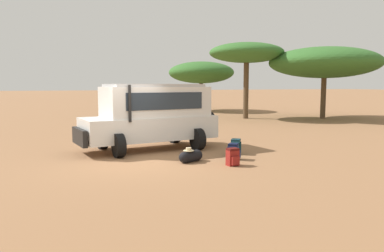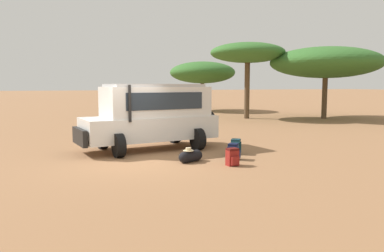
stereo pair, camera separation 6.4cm
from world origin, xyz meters
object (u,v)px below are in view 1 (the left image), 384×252
Objects in this scene: acacia_tree_centre_back at (201,73)px; backpack_near_rear_wheel at (235,147)px; duffel_bag_low_black_case at (191,156)px; backpack_cluster_center at (233,157)px; acacia_tree_right_mid at (325,63)px; backpack_beside_front_wheel at (234,152)px; safari_vehicle at (152,115)px; acacia_tree_left_mid at (247,53)px.

backpack_near_rear_wheel is at bearing -109.25° from acacia_tree_centre_back.
backpack_near_rear_wheel reaches higher than duffel_bag_low_black_case.
backpack_cluster_center is 18.34m from acacia_tree_right_mid.
acacia_tree_right_mid reaches higher than duffel_bag_low_black_case.
backpack_cluster_center is 0.08× the size of acacia_tree_centre_back.
backpack_beside_front_wheel is at bearing -4.90° from duffel_bag_low_black_case.
safari_vehicle is 10.30× the size of backpack_near_rear_wheel.
acacia_tree_left_mid is 0.68× the size of acacia_tree_right_mid.
safari_vehicle is at bearing -150.96° from acacia_tree_right_mid.
acacia_tree_centre_back reaches higher than duffel_bag_low_black_case.
acacia_tree_centre_back reaches higher than backpack_near_rear_wheel.
backpack_near_rear_wheel is 0.07× the size of acacia_tree_right_mid.
acacia_tree_centre_back is (9.25, 21.64, 3.36)m from duffel_bag_low_black_case.
acacia_tree_centre_back reaches higher than backpack_cluster_center.
acacia_tree_centre_back is at bearing 66.86° from duffel_bag_low_black_case.
acacia_tree_centre_back reaches higher than backpack_beside_front_wheel.
backpack_beside_front_wheel is 0.61× the size of duffel_bag_low_black_case.
safari_vehicle reaches higher than backpack_beside_front_wheel.
backpack_near_rear_wheel reaches higher than backpack_cluster_center.
acacia_tree_centre_back is (8.27, 22.60, 3.29)m from backpack_cluster_center.
acacia_tree_right_mid reaches higher than backpack_cluster_center.
backpack_cluster_center is 0.10× the size of acacia_tree_left_mid.
backpack_beside_front_wheel is 0.95m from backpack_cluster_center.
safari_vehicle reaches higher than duffel_bag_low_black_case.
backpack_beside_front_wheel is at bearing 61.08° from backpack_cluster_center.
acacia_tree_left_mid reaches higher than acacia_tree_right_mid.
backpack_near_rear_wheel is 14.89m from acacia_tree_left_mid.
acacia_tree_left_mid is (7.72, 13.08, 4.39)m from backpack_beside_front_wheel.
safari_vehicle is 17.26m from acacia_tree_right_mid.
backpack_cluster_center is at bearing -118.92° from backpack_beside_front_wheel.
duffel_bag_low_black_case is (0.52, -2.72, -1.11)m from safari_vehicle.
acacia_tree_left_mid is 5.63m from acacia_tree_right_mid.
safari_vehicle reaches higher than backpack_near_rear_wheel.
backpack_cluster_center is (-0.46, -0.83, 0.00)m from backpack_beside_front_wheel.
acacia_tree_right_mid reaches higher than safari_vehicle.
backpack_cluster_center is 16.72m from acacia_tree_left_mid.
acacia_tree_centre_back is 11.83m from acacia_tree_right_mid.
safari_vehicle is at bearing -133.39° from acacia_tree_left_mid.
backpack_beside_front_wheel is 0.08× the size of acacia_tree_centre_back.
backpack_beside_front_wheel is 0.99× the size of backpack_cluster_center.
backpack_near_rear_wheel reaches higher than backpack_beside_front_wheel.
duffel_bag_low_black_case is at bearing -160.18° from backpack_near_rear_wheel.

